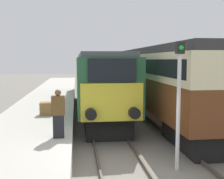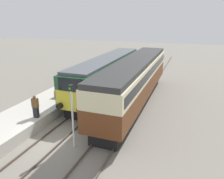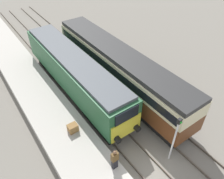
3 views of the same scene
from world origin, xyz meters
name	(u,v)px [view 3 (image 3 of 3)]	position (x,y,z in m)	size (l,w,h in m)	color
ground_plane	(151,172)	(0.00, 0.00, 0.00)	(120.00, 120.00, 0.00)	slate
platform_left	(53,116)	(-3.30, 8.00, 0.40)	(3.50, 50.00, 0.81)	#B7B2A8
rails_near_track	(108,124)	(0.00, 5.00, 0.07)	(1.51, 60.00, 0.14)	#4C4238
rails_far_track	(140,107)	(3.40, 5.00, 0.07)	(1.50, 60.00, 0.14)	#4C4238
locomotive	(74,72)	(0.00, 10.16, 2.12)	(2.70, 15.22, 3.76)	black
passenger_carriage	(118,66)	(3.40, 8.29, 2.45)	(2.75, 16.52, 4.07)	black
person_on_platform	(115,160)	(-2.00, 1.33, 1.62)	(0.44, 0.26, 1.64)	black
signal_post	(175,137)	(1.70, 0.07, 2.35)	(0.24, 0.28, 3.96)	silver
luggage_crate	(73,128)	(-2.75, 5.40, 1.11)	(0.70, 0.56, 0.60)	olive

